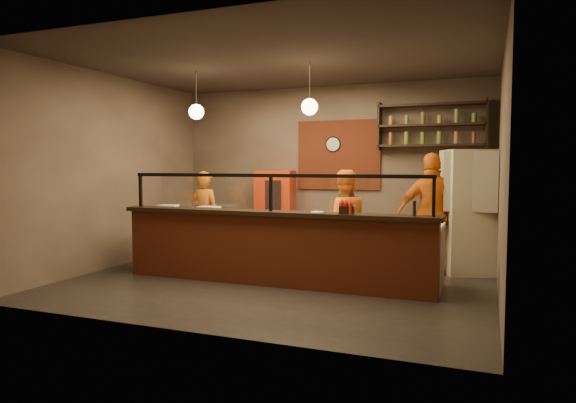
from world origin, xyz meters
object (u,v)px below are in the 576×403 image
at_px(cook_mid, 343,222).
at_px(red_cooler, 275,212).
at_px(pizza_dough, 315,220).
at_px(cook_left, 205,215).
at_px(pepper_mill, 414,209).
at_px(wall_clock, 333,144).
at_px(cook_right, 433,214).
at_px(condiment_caddy, 347,210).
at_px(fridge, 471,212).

bearing_deg(cook_mid, red_cooler, -61.21).
bearing_deg(pizza_dough, cook_left, 157.04).
height_order(red_cooler, pepper_mill, red_cooler).
bearing_deg(wall_clock, cook_mid, -68.16).
xyz_separation_m(cook_right, pizza_dough, (-1.54, -1.19, -0.04)).
distance_m(cook_left, red_cooler, 1.39).
relative_size(wall_clock, condiment_caddy, 1.58).
distance_m(cook_mid, fridge, 2.01).
height_order(wall_clock, condiment_caddy, wall_clock).
relative_size(pizza_dough, condiment_caddy, 2.53).
bearing_deg(pepper_mill, red_cooler, 139.75).
bearing_deg(cook_left, red_cooler, -128.76).
xyz_separation_m(cook_left, condiment_caddy, (3.04, -1.50, 0.31)).
bearing_deg(cook_mid, pepper_mill, 112.04).
relative_size(cook_mid, fridge, 0.84).
relative_size(cook_mid, red_cooler, 1.02).
bearing_deg(pizza_dough, condiment_caddy, -37.72).
bearing_deg(pepper_mill, pizza_dough, 162.41).
height_order(cook_mid, cook_right, cook_right).
xyz_separation_m(cook_left, red_cooler, (0.97, 0.99, 0.00)).
distance_m(cook_left, cook_mid, 2.69).
distance_m(wall_clock, fridge, 2.87).
bearing_deg(pizza_dough, red_cooler, 125.96).
xyz_separation_m(cook_mid, pizza_dough, (-0.23, -0.73, 0.09)).
bearing_deg(pizza_dough, pepper_mill, -17.59).
height_order(fridge, condiment_caddy, fridge).
height_order(fridge, red_cooler, fridge).
bearing_deg(pepper_mill, fridge, 72.65).
bearing_deg(condiment_caddy, cook_mid, 107.04).
height_order(condiment_caddy, pepper_mill, pepper_mill).
distance_m(wall_clock, red_cooler, 1.70).
distance_m(cook_mid, red_cooler, 2.14).
bearing_deg(wall_clock, red_cooler, -163.68).
bearing_deg(red_cooler, pepper_mill, -49.58).
bearing_deg(cook_mid, wall_clock, -92.14).
bearing_deg(cook_right, condiment_caddy, 41.58).
bearing_deg(fridge, cook_right, -171.57).
bearing_deg(wall_clock, pizza_dough, -80.02).
bearing_deg(wall_clock, condiment_caddy, -70.18).
xyz_separation_m(cook_mid, cook_right, (1.31, 0.46, 0.13)).
bearing_deg(cook_left, fridge, -168.64).
bearing_deg(pepper_mill, cook_left, 159.02).
xyz_separation_m(pizza_dough, pepper_mill, (1.48, -0.47, 0.25)).
bearing_deg(pepper_mill, condiment_caddy, 179.61).
height_order(pizza_dough, pepper_mill, pepper_mill).
bearing_deg(cook_right, cook_mid, 0.58).
distance_m(pizza_dough, pepper_mill, 1.57).
xyz_separation_m(cook_mid, fridge, (1.86, 0.76, 0.15)).
bearing_deg(cook_left, wall_clock, -141.72).
bearing_deg(wall_clock, fridge, -18.63).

